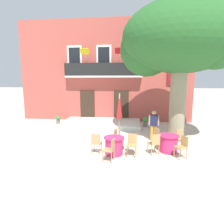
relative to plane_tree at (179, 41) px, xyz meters
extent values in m
plane|color=beige|center=(-3.71, -0.60, -4.97)|extent=(120.00, 120.00, 0.00)
cube|color=#B24C42|center=(-4.34, 6.40, -1.22)|extent=(13.00, 4.00, 7.50)
cube|color=#332319|center=(-5.64, 4.37, -3.82)|extent=(1.10, 0.08, 2.30)
cube|color=#332319|center=(-3.04, 4.37, -3.82)|extent=(1.10, 0.08, 2.30)
cube|color=silver|center=(-6.54, 4.36, -0.32)|extent=(1.10, 0.08, 1.90)
cube|color=black|center=(-6.54, 4.33, -0.32)|extent=(0.84, 0.04, 1.60)
cube|color=silver|center=(-4.34, 4.36, -0.32)|extent=(1.10, 0.08, 1.90)
cube|color=black|center=(-4.34, 4.33, -0.32)|extent=(0.84, 0.04, 1.60)
cube|color=silver|center=(-2.14, 4.36, -0.32)|extent=(1.10, 0.08, 1.90)
cube|color=black|center=(-2.14, 4.33, -0.32)|extent=(0.84, 0.04, 1.60)
cube|color=silver|center=(-4.34, 4.07, -1.63)|extent=(5.60, 0.65, 0.12)
cube|color=black|center=(-4.34, 3.78, -1.12)|extent=(5.60, 0.06, 0.90)
cylinder|color=#B2B2B7|center=(-5.54, 3.90, -0.22)|extent=(0.04, 0.95, 1.33)
cube|color=yellow|center=(-5.54, 3.45, 0.08)|extent=(0.60, 0.29, 0.38)
cylinder|color=#B2B2B7|center=(-3.14, 3.90, -0.22)|extent=(0.04, 0.95, 1.33)
cube|color=red|center=(-3.14, 3.45, 0.08)|extent=(0.60, 0.29, 0.38)
cylinder|color=slate|center=(-6.64, 4.10, -1.42)|extent=(0.35, 0.35, 0.30)
ellipsoid|color=#2D7533|center=(-6.64, 4.10, -1.02)|extent=(0.46, 0.46, 0.50)
cylinder|color=#995638|center=(-5.11, 4.10, -1.43)|extent=(0.36, 0.36, 0.29)
ellipsoid|color=#38843D|center=(-5.11, 4.10, -1.09)|extent=(0.46, 0.46, 0.39)
cylinder|color=slate|center=(-3.57, 4.10, -1.44)|extent=(0.33, 0.33, 0.27)
ellipsoid|color=#2D7533|center=(-3.57, 4.10, -1.06)|extent=(0.43, 0.43, 0.48)
cylinder|color=#47423D|center=(-2.04, 4.10, -1.41)|extent=(0.30, 0.30, 0.32)
ellipsoid|color=#38843D|center=(-2.04, 4.10, -1.08)|extent=(0.38, 0.38, 0.34)
cube|color=maroon|center=(0.53, 4.34, -0.85)|extent=(0.60, 0.06, 2.80)
cube|color=silver|center=(-4.34, 3.02, -4.85)|extent=(5.38, 2.76, 0.25)
cylinder|color=gray|center=(0.09, -0.05, -3.19)|extent=(0.78, 0.78, 3.57)
ellipsoid|color=#286028|center=(0.09, -0.05, 0.16)|extent=(5.66, 5.09, 3.40)
sphere|color=#286028|center=(-1.47, 0.66, -0.27)|extent=(2.83, 2.83, 2.83)
sphere|color=#286028|center=(1.50, -0.61, -0.13)|extent=(2.55, 2.55, 2.55)
cylinder|color=#E52D66|center=(-2.91, -2.27, -4.60)|extent=(0.74, 0.74, 0.68)
cylinder|color=#E52D66|center=(-2.91, -2.27, -4.23)|extent=(0.86, 0.86, 0.04)
cylinder|color=#2D2823|center=(-2.91, -2.27, -4.96)|extent=(0.44, 0.44, 0.03)
cylinder|color=tan|center=(-3.82, -2.05, -4.75)|extent=(0.04, 0.04, 0.45)
cylinder|color=tan|center=(-3.48, -2.07, -4.75)|extent=(0.04, 0.04, 0.45)
cylinder|color=tan|center=(-3.84, -2.39, -4.75)|extent=(0.04, 0.04, 0.45)
cylinder|color=tan|center=(-3.50, -2.41, -4.75)|extent=(0.04, 0.04, 0.45)
cube|color=tan|center=(-3.66, -2.23, -4.50)|extent=(0.42, 0.42, 0.04)
cube|color=tan|center=(-3.67, -2.41, -4.27)|extent=(0.38, 0.06, 0.42)
cylinder|color=tan|center=(-3.25, -3.15, -4.75)|extent=(0.04, 0.04, 0.45)
cylinder|color=tan|center=(-3.19, -2.81, -4.75)|extent=(0.04, 0.04, 0.45)
cylinder|color=tan|center=(-2.92, -3.21, -4.75)|extent=(0.04, 0.04, 0.45)
cylinder|color=tan|center=(-2.85, -2.88, -4.75)|extent=(0.04, 0.04, 0.45)
cube|color=tan|center=(-3.05, -3.01, -4.50)|extent=(0.47, 0.47, 0.04)
cube|color=tan|center=(-2.88, -3.04, -4.27)|extent=(0.11, 0.38, 0.42)
cylinder|color=tan|center=(-2.02, -2.55, -4.75)|extent=(0.04, 0.04, 0.45)
cylinder|color=tan|center=(-2.36, -2.51, -4.75)|extent=(0.04, 0.04, 0.45)
cylinder|color=tan|center=(-1.98, -2.21, -4.75)|extent=(0.04, 0.04, 0.45)
cylinder|color=tan|center=(-2.32, -2.17, -4.75)|extent=(0.04, 0.04, 0.45)
cube|color=tan|center=(-2.17, -2.36, -4.50)|extent=(0.44, 0.44, 0.04)
cube|color=tan|center=(-2.15, -2.18, -4.27)|extent=(0.38, 0.08, 0.42)
cylinder|color=tan|center=(-2.55, -1.41, -4.75)|extent=(0.04, 0.04, 0.45)
cylinder|color=tan|center=(-2.63, -1.74, -4.75)|extent=(0.04, 0.04, 0.45)
cylinder|color=tan|center=(-2.89, -1.34, -4.75)|extent=(0.04, 0.04, 0.45)
cylinder|color=tan|center=(-2.96, -1.67, -4.75)|extent=(0.04, 0.04, 0.45)
cube|color=tan|center=(-2.76, -1.54, -4.50)|extent=(0.48, 0.48, 0.04)
cube|color=tan|center=(-2.93, -1.50, -4.27)|extent=(0.12, 0.38, 0.42)
cylinder|color=#E52D66|center=(-0.56, -1.71, -4.60)|extent=(0.74, 0.74, 0.68)
cylinder|color=#E52D66|center=(-0.56, -1.71, -4.23)|extent=(0.86, 0.86, 0.04)
cylinder|color=#2D2823|center=(-0.56, -1.71, -4.96)|extent=(0.44, 0.44, 0.03)
cylinder|color=tan|center=(-0.75, -0.80, -4.75)|extent=(0.04, 0.04, 0.45)
cylinder|color=tan|center=(-0.62, -1.11, -4.75)|extent=(0.04, 0.04, 0.45)
cylinder|color=tan|center=(-1.07, -0.92, -4.75)|extent=(0.04, 0.04, 0.45)
cylinder|color=tan|center=(-0.94, -1.24, -4.75)|extent=(0.04, 0.04, 0.45)
cube|color=tan|center=(-0.85, -1.02, -4.50)|extent=(0.52, 0.52, 0.04)
cube|color=tan|center=(-1.01, -1.09, -4.27)|extent=(0.18, 0.37, 0.42)
cylinder|color=tan|center=(-1.47, -1.93, -4.75)|extent=(0.04, 0.04, 0.45)
cylinder|color=tan|center=(-1.16, -1.79, -4.75)|extent=(0.04, 0.04, 0.45)
cylinder|color=tan|center=(-1.34, -2.24, -4.75)|extent=(0.04, 0.04, 0.45)
cylinder|color=tan|center=(-1.02, -2.10, -4.75)|extent=(0.04, 0.04, 0.45)
cube|color=tan|center=(-1.25, -2.02, -4.50)|extent=(0.53, 0.53, 0.04)
cube|color=tan|center=(-1.18, -2.18, -4.27)|extent=(0.36, 0.19, 0.42)
cylinder|color=tan|center=(-0.28, -2.60, -4.75)|extent=(0.04, 0.04, 0.45)
cylinder|color=tan|center=(-0.44, -2.30, -4.75)|extent=(0.04, 0.04, 0.45)
cylinder|color=tan|center=(0.02, -2.44, -4.75)|extent=(0.04, 0.04, 0.45)
cylinder|color=tan|center=(-0.14, -2.14, -4.75)|extent=(0.04, 0.04, 0.45)
cube|color=tan|center=(-0.21, -2.37, -4.50)|extent=(0.54, 0.54, 0.04)
cube|color=tan|center=(-0.05, -2.29, -4.27)|extent=(0.21, 0.35, 0.42)
cylinder|color=tan|center=(0.32, -1.39, -4.75)|extent=(0.04, 0.04, 0.45)
cylinder|color=tan|center=(0.02, -1.56, -4.75)|extent=(0.04, 0.04, 0.45)
cylinder|color=tan|center=(0.14, -1.10, -4.75)|extent=(0.04, 0.04, 0.45)
cylinder|color=tan|center=(-0.15, -1.27, -4.75)|extent=(0.04, 0.04, 0.45)
cube|color=tan|center=(0.08, -1.33, -4.50)|extent=(0.55, 0.55, 0.04)
cube|color=tan|center=(-0.01, -1.18, -4.27)|extent=(0.35, 0.23, 0.42)
cylinder|color=#997A56|center=(-2.75, -1.55, -3.70)|extent=(0.06, 0.06, 2.55)
cylinder|color=#333333|center=(-2.75, -1.55, -4.93)|extent=(0.44, 0.44, 0.08)
cone|color=#B21E1E|center=(-2.75, -1.55, -2.97)|extent=(0.28, 0.28, 1.10)
cylinder|color=slate|center=(-7.38, 2.73, -4.81)|extent=(0.25, 0.25, 0.32)
ellipsoid|color=#38843D|center=(-7.38, 2.73, -4.51)|extent=(0.33, 0.33, 0.28)
cylinder|color=slate|center=(-1.30, 2.79, -4.82)|extent=(0.27, 0.27, 0.30)
ellipsoid|color=#38843D|center=(-1.30, 2.79, -4.49)|extent=(0.36, 0.36, 0.37)
cylinder|color=gold|center=(-1.16, -0.19, -4.57)|extent=(0.14, 0.14, 0.80)
cylinder|color=gold|center=(-0.98, -0.19, -4.57)|extent=(0.14, 0.14, 0.80)
cube|color=#1E2347|center=(-1.07, -0.19, -3.89)|extent=(0.37, 0.28, 0.56)
sphere|color=tan|center=(-1.07, -0.19, -3.49)|extent=(0.22, 0.22, 0.22)
cylinder|color=tan|center=(-1.29, -0.19, -3.89)|extent=(0.09, 0.09, 0.52)
cylinder|color=tan|center=(-0.85, -0.19, -3.89)|extent=(0.09, 0.09, 0.52)
camera|label=1|loc=(-2.13, -10.02, -1.81)|focal=30.90mm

